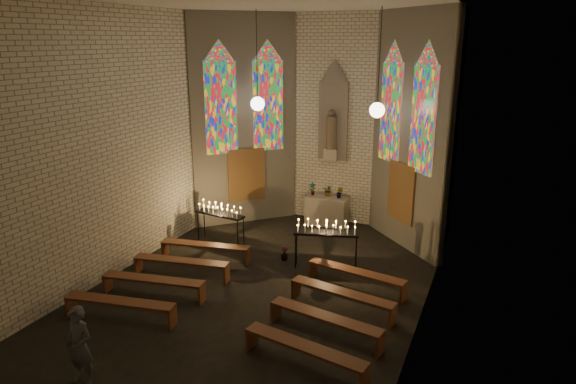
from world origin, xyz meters
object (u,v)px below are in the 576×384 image
at_px(votive_stand_right, 326,230).
at_px(visitor, 80,346).
at_px(aisle_flower_pot, 284,254).
at_px(altar, 327,211).
at_px(votive_stand_left, 220,211).

height_order(votive_stand_right, visitor, visitor).
relative_size(aisle_flower_pot, votive_stand_right, 0.22).
distance_m(altar, visitor, 9.93).
bearing_deg(votive_stand_left, visitor, -73.34).
xyz_separation_m(altar, votive_stand_left, (-2.51, -2.87, 0.54)).
relative_size(altar, visitor, 0.90).
height_order(altar, aisle_flower_pot, altar).
bearing_deg(votive_stand_left, altar, 56.30).
height_order(votive_stand_left, visitor, visitor).
bearing_deg(votive_stand_left, aisle_flower_pot, -2.82).
distance_m(aisle_flower_pot, votive_stand_right, 1.56).
distance_m(votive_stand_right, visitor, 7.01).
bearing_deg(visitor, altar, 82.42).
distance_m(aisle_flower_pot, visitor, 6.67).
bearing_deg(altar, aisle_flower_pot, -92.48).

